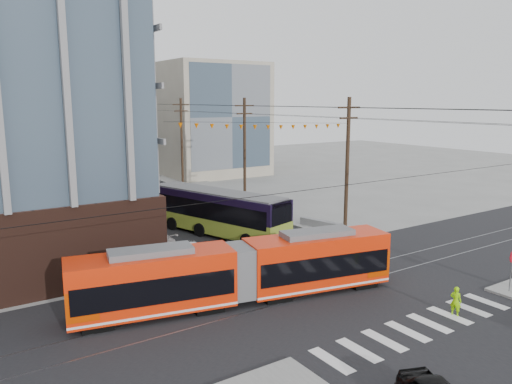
% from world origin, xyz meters
% --- Properties ---
extents(ground, '(160.00, 160.00, 0.00)m').
position_xyz_m(ground, '(0.00, 0.00, 0.00)').
color(ground, slate).
extents(bg_bldg_ne_near, '(14.00, 14.00, 16.00)m').
position_xyz_m(bg_bldg_ne_near, '(16.00, 48.00, 8.00)').
color(bg_bldg_ne_near, gray).
rests_on(bg_bldg_ne_near, ground).
extents(bg_bldg_ne_far, '(16.00, 16.00, 14.00)m').
position_xyz_m(bg_bldg_ne_far, '(18.00, 68.00, 7.00)').
color(bg_bldg_ne_far, '#8C99A5').
rests_on(bg_bldg_ne_far, ground).
extents(utility_pole_far, '(0.30, 0.30, 11.00)m').
position_xyz_m(utility_pole_far, '(8.50, 56.00, 5.50)').
color(utility_pole_far, black).
rests_on(utility_pole_far, ground).
extents(streetcar, '(17.75, 6.03, 3.40)m').
position_xyz_m(streetcar, '(-5.51, 4.43, 1.70)').
color(streetcar, red).
rests_on(streetcar, ground).
extents(city_bus, '(6.57, 13.32, 3.70)m').
position_xyz_m(city_bus, '(0.25, 17.25, 1.85)').
color(city_bus, black).
rests_on(city_bus, ground).
extents(parked_car_silver, '(2.13, 4.83, 1.54)m').
position_xyz_m(parked_car_silver, '(-5.33, 12.09, 0.77)').
color(parked_car_silver, silver).
rests_on(parked_car_silver, ground).
extents(parked_car_white, '(3.18, 5.36, 1.46)m').
position_xyz_m(parked_car_white, '(-5.99, 16.47, 0.73)').
color(parked_car_white, silver).
rests_on(parked_car_white, ground).
extents(parked_car_grey, '(2.67, 4.58, 1.20)m').
position_xyz_m(parked_car_grey, '(-5.86, 23.73, 0.60)').
color(parked_car_grey, slate).
rests_on(parked_car_grey, ground).
extents(pedestrian, '(0.52, 0.65, 1.53)m').
position_xyz_m(pedestrian, '(2.66, -3.11, 0.77)').
color(pedestrian, '#88DB03').
rests_on(pedestrian, ground).
extents(stop_sign, '(0.83, 0.83, 2.36)m').
position_xyz_m(stop_sign, '(7.78, -3.02, 1.18)').
color(stop_sign, '#9D000E').
rests_on(stop_sign, ground).
extents(jersey_barrier, '(1.79, 4.00, 0.78)m').
position_xyz_m(jersey_barrier, '(8.30, 13.76, 0.39)').
color(jersey_barrier, slate).
rests_on(jersey_barrier, ground).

